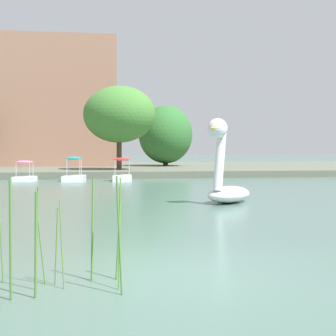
{
  "coord_description": "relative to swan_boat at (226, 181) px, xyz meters",
  "views": [
    {
      "loc": [
        -1.27,
        -7.78,
        1.92
      ],
      "look_at": [
        2.49,
        16.15,
        1.08
      ],
      "focal_mm": 55.04,
      "sensor_mm": 36.0,
      "label": 1
    }
  ],
  "objects": [
    {
      "name": "swan_boat",
      "position": [
        0.0,
        0.0,
        0.0
      ],
      "size": [
        2.53,
        2.67,
        3.03
      ],
      "color": "white",
      "rests_on": "ground_plane"
    },
    {
      "name": "tree_willow_overhanging",
      "position": [
        2.19,
        28.99,
        2.56
      ],
      "size": [
        6.17,
        6.8,
        5.57
      ],
      "color": "#423323",
      "rests_on": "shore_bank_far"
    },
    {
      "name": "tree_broadleaf_right",
      "position": [
        -2.63,
        20.18,
        3.75
      ],
      "size": [
        7.44,
        7.48,
        6.19
      ],
      "color": "#423323",
      "rests_on": "shore_bank_far"
    },
    {
      "name": "ground_plane",
      "position": [
        -3.69,
        -10.25,
        -0.81
      ],
      "size": [
        418.34,
        418.34,
        0.0
      ],
      "primitive_type": "plane",
      "color": "#47665B"
    },
    {
      "name": "apartment_block",
      "position": [
        -10.7,
        32.97,
        5.54
      ],
      "size": [
        17.11,
        10.07,
        11.75
      ],
      "primitive_type": "cube",
      "rotation": [
        0.0,
        0.0,
        -0.02
      ],
      "color": "#996B56",
      "rests_on": "shore_bank_far"
    },
    {
      "name": "reed_clump_foreground",
      "position": [
        -5.51,
        -10.84,
        -0.13
      ],
      "size": [
        1.95,
        1.01,
        1.57
      ],
      "color": "#4C7F33",
      "rests_on": "ground_plane"
    },
    {
      "name": "shore_bank_far",
      "position": [
        -3.69,
        30.27,
        -0.57
      ],
      "size": [
        158.27,
        27.86,
        0.48
      ],
      "primitive_type": "cube",
      "color": "#5B6051",
      "rests_on": "ground_plane"
    },
    {
      "name": "pedal_boat_teal",
      "position": [
        -5.77,
        14.06,
        -0.42
      ],
      "size": [
        1.48,
        2.24,
        1.53
      ],
      "color": "white",
      "rests_on": "ground_plane"
    },
    {
      "name": "pedal_boat_red",
      "position": [
        -2.84,
        13.92,
        -0.39
      ],
      "size": [
        1.28,
        2.11,
        1.46
      ],
      "color": "white",
      "rests_on": "ground_plane"
    },
    {
      "name": "pedal_boat_pink",
      "position": [
        -8.77,
        14.48,
        -0.4
      ],
      "size": [
        1.4,
        1.9,
        1.29
      ],
      "color": "white",
      "rests_on": "ground_plane"
    }
  ]
}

